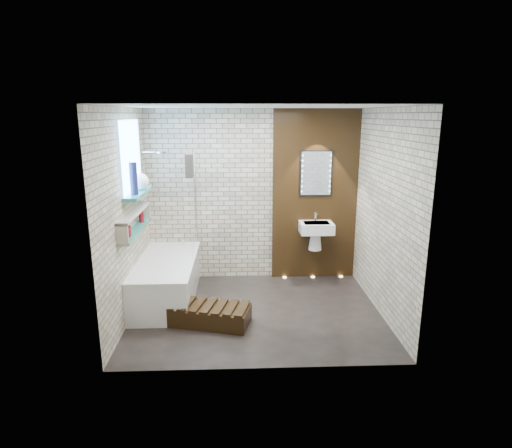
{
  "coord_description": "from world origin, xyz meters",
  "views": [
    {
      "loc": [
        -0.22,
        -5.19,
        2.51
      ],
      "look_at": [
        0.0,
        0.15,
        1.15
      ],
      "focal_mm": 30.28,
      "sensor_mm": 36.0,
      "label": 1
    }
  ],
  "objects_px": {
    "bath_screen": "(193,203)",
    "led_mirror": "(316,173)",
    "bathtub": "(167,280)",
    "washbasin": "(316,231)",
    "walnut_step": "(209,315)"
  },
  "relations": [
    {
      "from": "bathtub",
      "to": "washbasin",
      "type": "bearing_deg",
      "value": 16.01
    },
    {
      "from": "led_mirror",
      "to": "washbasin",
      "type": "bearing_deg",
      "value": -90.0
    },
    {
      "from": "bath_screen",
      "to": "washbasin",
      "type": "relative_size",
      "value": 2.41
    },
    {
      "from": "bathtub",
      "to": "bath_screen",
      "type": "xyz_separation_m",
      "value": [
        0.35,
        0.44,
        0.99
      ]
    },
    {
      "from": "bathtub",
      "to": "bath_screen",
      "type": "bearing_deg",
      "value": 51.1
    },
    {
      "from": "walnut_step",
      "to": "led_mirror",
      "type": "bearing_deg",
      "value": 44.67
    },
    {
      "from": "bathtub",
      "to": "led_mirror",
      "type": "height_order",
      "value": "led_mirror"
    },
    {
      "from": "bath_screen",
      "to": "washbasin",
      "type": "xyz_separation_m",
      "value": [
        1.82,
        0.18,
        -0.49
      ]
    },
    {
      "from": "bathtub",
      "to": "washbasin",
      "type": "height_order",
      "value": "washbasin"
    },
    {
      "from": "bath_screen",
      "to": "led_mirror",
      "type": "xyz_separation_m",
      "value": [
        1.82,
        0.34,
        0.37
      ]
    },
    {
      "from": "bathtub",
      "to": "walnut_step",
      "type": "relative_size",
      "value": 1.76
    },
    {
      "from": "led_mirror",
      "to": "walnut_step",
      "type": "bearing_deg",
      "value": -135.33
    },
    {
      "from": "washbasin",
      "to": "led_mirror",
      "type": "distance_m",
      "value": 0.88
    },
    {
      "from": "bathtub",
      "to": "washbasin",
      "type": "relative_size",
      "value": 3.0
    },
    {
      "from": "bathtub",
      "to": "washbasin",
      "type": "distance_m",
      "value": 2.32
    }
  ]
}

